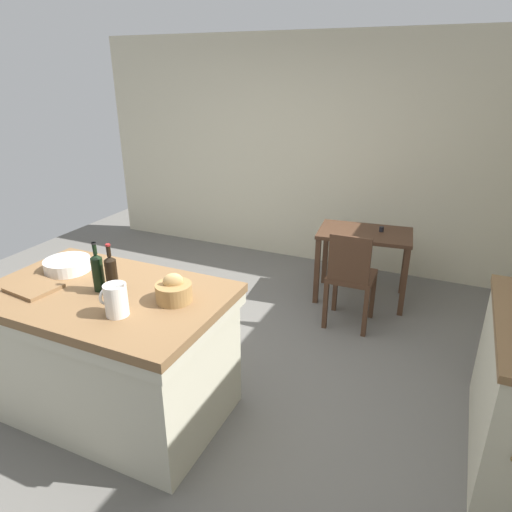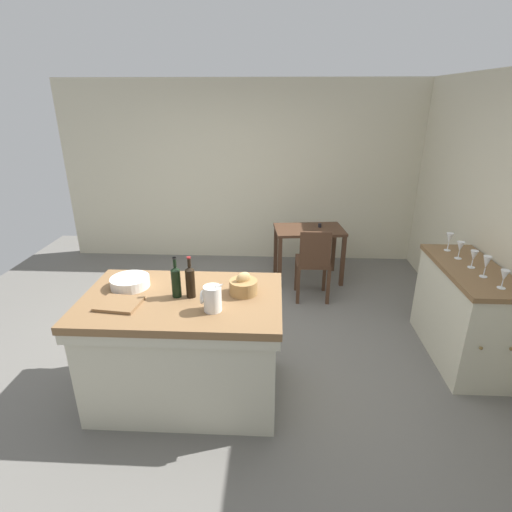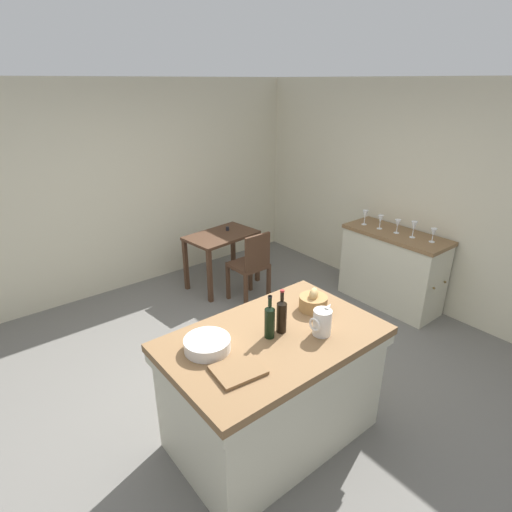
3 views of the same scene
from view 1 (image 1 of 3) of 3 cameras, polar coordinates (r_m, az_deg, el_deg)
The scene contains 11 objects.
ground_plane at distance 3.77m, azimuth -7.83°, elevation -13.79°, with size 6.76×6.76×0.00m, color #66635E.
wall_back at distance 5.48m, azimuth 6.12°, elevation 12.76°, with size 5.32×0.12×2.60m, color beige.
island_table at distance 3.21m, azimuth -17.61°, elevation -11.05°, with size 1.54×0.97×0.92m.
writing_desk at distance 4.64m, azimuth 13.44°, elevation 1.63°, with size 0.96×0.66×0.78m.
wooden_chair at distance 4.13m, azimuth 11.79°, elevation -2.46°, with size 0.41×0.41×0.92m.
pitcher at distance 2.67m, azimuth -17.20°, elevation -5.23°, with size 0.17×0.13×0.23m.
wash_bowl at distance 3.39m, azimuth -22.62°, elevation -1.05°, with size 0.31×0.31×0.08m, color silver.
bread_basket at distance 2.76m, azimuth -10.29°, elevation -4.35°, with size 0.22×0.22×0.18m.
cutting_board at distance 3.20m, azimuth -26.14°, elevation -3.58°, with size 0.30×0.25×0.02m, color brown.
wine_bottle_dark at distance 2.91m, azimuth -17.69°, elevation -2.16°, with size 0.07×0.07×0.33m.
wine_bottle_amber at distance 2.98m, azimuth -19.27°, elevation -1.83°, with size 0.07×0.07×0.32m.
Camera 1 is at (1.69, -2.53, 2.21)m, focal length 31.83 mm.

